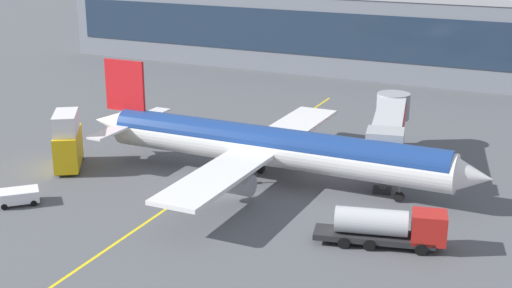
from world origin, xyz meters
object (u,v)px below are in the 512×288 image
at_px(fuel_tanker, 389,227).
at_px(catering_lift, 68,141).
at_px(pushback_tug, 17,196).
at_px(main_airliner, 270,146).

relative_size(fuel_tanker, catering_lift, 1.58).
relative_size(pushback_tug, catering_lift, 0.61).
xyz_separation_m(main_airliner, pushback_tug, (-19.07, -16.33, -2.92)).
bearing_deg(fuel_tanker, catering_lift, 173.84).
distance_m(main_airliner, fuel_tanker, 18.39).
distance_m(main_airliner, pushback_tug, 25.28).
xyz_separation_m(main_airliner, catering_lift, (-21.57, -5.88, -0.71)).
height_order(pushback_tug, catering_lift, catering_lift).
xyz_separation_m(fuel_tanker, catering_lift, (-36.95, 3.99, 1.32)).
relative_size(main_airliner, pushback_tug, 10.24).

